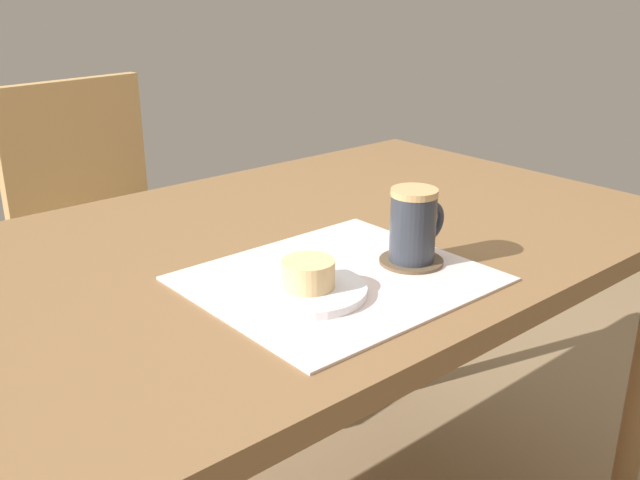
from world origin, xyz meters
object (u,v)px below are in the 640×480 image
wooden_chair (108,243)px  pastry_plate (309,290)px  coffee_mug (414,225)px  dining_table (281,282)px  pastry (308,274)px

wooden_chair → pastry_plate: size_ratio=5.60×
coffee_mug → dining_table: bearing=114.3°
pastry_plate → pastry: size_ratio=2.22×
pastry → dining_table: bearing=62.5°
wooden_chair → pastry: (-0.13, -0.96, 0.27)m
pastry → coffee_mug: bearing=-4.0°
dining_table → pastry_plate: size_ratio=8.71×
dining_table → pastry_plate: (-0.10, -0.19, 0.08)m
dining_table → wooden_chair: wooden_chair is taller
wooden_chair → pastry_plate: bearing=76.6°
pastry_plate → coffee_mug: coffee_mug is taller
pastry_plate → coffee_mug: 0.20m
dining_table → pastry_plate: 0.23m
dining_table → pastry: size_ratio=19.33×
pastry → coffee_mug: 0.20m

